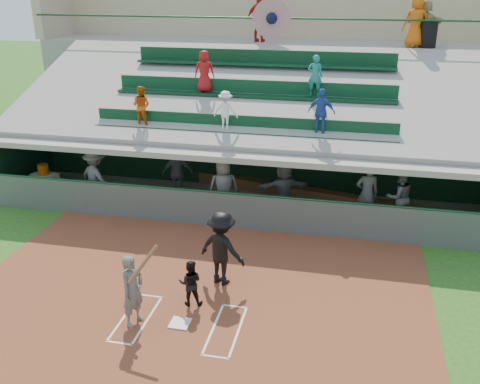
% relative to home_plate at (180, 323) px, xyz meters
% --- Properties ---
extents(ground, '(100.00, 100.00, 0.00)m').
position_rel_home_plate_xyz_m(ground, '(0.00, 0.00, -0.04)').
color(ground, '#275718').
rests_on(ground, ground).
extents(dirt_slab, '(11.00, 9.00, 0.02)m').
position_rel_home_plate_xyz_m(dirt_slab, '(0.00, 0.50, -0.03)').
color(dirt_slab, brown).
rests_on(dirt_slab, ground).
extents(home_plate, '(0.43, 0.43, 0.03)m').
position_rel_home_plate_xyz_m(home_plate, '(0.00, 0.00, 0.00)').
color(home_plate, silver).
rests_on(home_plate, dirt_slab).
extents(batters_box_chalk, '(2.65, 1.85, 0.01)m').
position_rel_home_plate_xyz_m(batters_box_chalk, '(0.00, 0.00, -0.01)').
color(batters_box_chalk, white).
rests_on(batters_box_chalk, dirt_slab).
extents(dugout_floor, '(16.00, 3.50, 0.04)m').
position_rel_home_plate_xyz_m(dugout_floor, '(0.00, 6.75, -0.02)').
color(dugout_floor, gray).
rests_on(dugout_floor, ground).
extents(concourse_slab, '(20.00, 3.00, 4.60)m').
position_rel_home_plate_xyz_m(concourse_slab, '(0.00, 13.50, 2.26)').
color(concourse_slab, gray).
rests_on(concourse_slab, ground).
extents(grandstand, '(20.40, 10.40, 7.80)m').
position_rel_home_plate_xyz_m(grandstand, '(-0.00, 10.51, 2.23)').
color(grandstand, '#525752').
rests_on(grandstand, ground).
extents(batter_at_plate, '(0.91, 0.76, 1.95)m').
position_rel_home_plate_xyz_m(batter_at_plate, '(-0.97, -0.16, 0.81)').
color(batter_at_plate, '#50534E').
rests_on(batter_at_plate, dirt_slab).
extents(catcher, '(0.61, 0.51, 1.11)m').
position_rel_home_plate_xyz_m(catcher, '(0.01, 0.80, 0.54)').
color(catcher, black).
rests_on(catcher, dirt_slab).
extents(home_umpire, '(1.37, 1.05, 1.88)m').
position_rel_home_plate_xyz_m(home_umpire, '(0.48, 1.88, 0.92)').
color(home_umpire, black).
rests_on(home_umpire, dirt_slab).
extents(dugout_bench, '(13.04, 3.51, 0.40)m').
position_rel_home_plate_xyz_m(dugout_bench, '(0.01, 8.09, 0.20)').
color(dugout_bench, brown).
rests_on(dugout_bench, dugout_floor).
extents(white_table, '(1.01, 0.90, 0.73)m').
position_rel_home_plate_xyz_m(white_table, '(-6.90, 6.20, 0.37)').
color(white_table, white).
rests_on(white_table, dugout_floor).
extents(water_cooler, '(0.36, 0.36, 0.36)m').
position_rel_home_plate_xyz_m(water_cooler, '(-6.89, 6.18, 0.91)').
color(water_cooler, '#D0670C').
rests_on(water_cooler, white_table).
extents(dugout_player_a, '(1.45, 1.18, 1.96)m').
position_rel_home_plate_xyz_m(dugout_player_a, '(-4.66, 5.62, 0.98)').
color(dugout_player_a, '#535651').
rests_on(dugout_player_a, dugout_floor).
extents(dugout_player_b, '(1.10, 0.72, 1.73)m').
position_rel_home_plate_xyz_m(dugout_player_b, '(-2.33, 6.94, 0.87)').
color(dugout_player_b, '#5E615C').
rests_on(dugout_player_b, dugout_floor).
extents(dugout_player_c, '(1.07, 0.86, 1.91)m').
position_rel_home_plate_xyz_m(dugout_player_c, '(-0.41, 5.71, 0.96)').
color(dugout_player_c, '#595B56').
rests_on(dugout_player_c, dugout_floor).
extents(dugout_player_d, '(1.74, 1.05, 1.79)m').
position_rel_home_plate_xyz_m(dugout_player_d, '(1.41, 6.13, 0.90)').
color(dugout_player_d, '#565954').
rests_on(dugout_player_d, dugout_floor).
extents(dugout_player_e, '(0.78, 0.60, 1.90)m').
position_rel_home_plate_xyz_m(dugout_player_e, '(3.93, 6.15, 0.96)').
color(dugout_player_e, '#5A5C57').
rests_on(dugout_player_e, dugout_floor).
extents(dugout_player_f, '(1.05, 0.95, 1.76)m').
position_rel_home_plate_xyz_m(dugout_player_f, '(4.88, 6.26, 0.89)').
color(dugout_player_f, '#60635D').
rests_on(dugout_player_f, dugout_floor).
extents(trash_bin, '(0.66, 0.66, 0.99)m').
position_rel_home_plate_xyz_m(trash_bin, '(5.83, 12.42, 5.06)').
color(trash_bin, black).
rests_on(trash_bin, concourse_slab).
extents(concourse_staff_a, '(1.15, 0.65, 1.85)m').
position_rel_home_plate_xyz_m(concourse_staff_a, '(-0.65, 12.98, 5.49)').
color(concourse_staff_a, red).
rests_on(concourse_staff_a, concourse_slab).
extents(concourse_staff_b, '(0.98, 0.71, 1.86)m').
position_rel_home_plate_xyz_m(concourse_staff_b, '(5.34, 12.37, 5.50)').
color(concourse_staff_b, '#E25A0D').
rests_on(concourse_staff_b, concourse_slab).
extents(concourse_staff_c, '(1.61, 0.53, 1.73)m').
position_rel_home_plate_xyz_m(concourse_staff_c, '(5.69, 12.71, 5.43)').
color(concourse_staff_c, tan).
rests_on(concourse_staff_c, concourse_slab).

